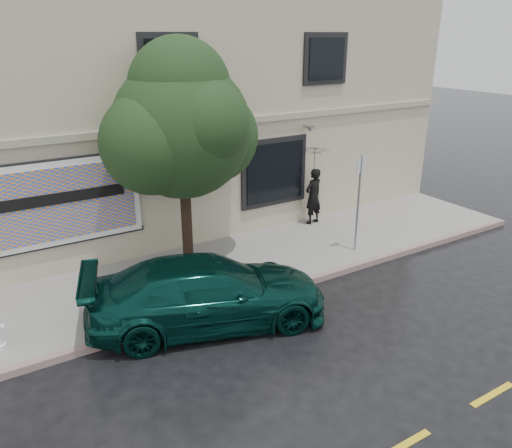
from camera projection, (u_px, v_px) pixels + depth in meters
ground at (277, 336)px, 10.43m from camera, size 90.00×90.00×0.00m
sidewalk at (207, 273)px, 12.99m from camera, size 20.00×3.50×0.15m
curb at (241, 302)px, 11.59m from camera, size 20.00×0.18×0.16m
road_marking at (404, 445)px, 7.64m from camera, size 19.00×0.12×0.01m
building at (125, 112)px, 16.33m from camera, size 20.00×8.12×7.00m
billboard at (54, 204)px, 12.04m from camera, size 4.30×0.16×2.20m
car at (208, 292)px, 10.64m from camera, size 5.54×3.64×1.49m
pedestrian at (313, 196)px, 15.90m from camera, size 0.73×0.55×1.81m
umbrella at (315, 156)px, 15.43m from camera, size 1.28×1.28×0.81m
street_tree at (182, 130)px, 12.09m from camera, size 3.39×3.39×5.29m
sign_pole at (359, 195)px, 13.61m from camera, size 0.34×0.07×2.74m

